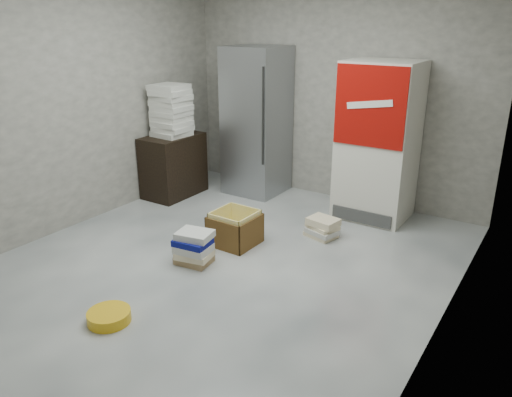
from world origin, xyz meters
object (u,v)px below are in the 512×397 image
object	(u,v)px
coke_cooler	(378,141)
wood_shelf	(174,165)
steel_fridge	(257,122)
phonebook_stack_main	(194,248)
cardboard_box	(235,230)

from	to	relation	value
coke_cooler	wood_shelf	world-z (taller)	coke_cooler
steel_fridge	phonebook_stack_main	world-z (taller)	steel_fridge
wood_shelf	cardboard_box	size ratio (longest dim) A/B	1.77
cardboard_box	wood_shelf	bearing A→B (deg)	153.59
coke_cooler	wood_shelf	bearing A→B (deg)	-163.72
wood_shelf	phonebook_stack_main	bearing A→B (deg)	-43.12
phonebook_stack_main	cardboard_box	xyz separation A→B (m)	(0.07, 0.58, -0.02)
steel_fridge	phonebook_stack_main	distance (m)	2.36
steel_fridge	wood_shelf	distance (m)	1.23
phonebook_stack_main	steel_fridge	bearing A→B (deg)	98.20
steel_fridge	coke_cooler	distance (m)	1.65
phonebook_stack_main	wood_shelf	bearing A→B (deg)	127.78
steel_fridge	coke_cooler	size ratio (longest dim) A/B	1.06
steel_fridge	cardboard_box	xyz separation A→B (m)	(0.73, -1.54, -0.80)
steel_fridge	wood_shelf	size ratio (longest dim) A/B	2.37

